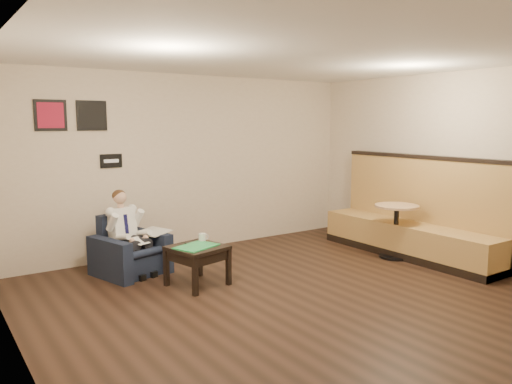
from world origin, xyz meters
TOP-DOWN VIEW (x-y plane):
  - ground at (0.00, 0.00)m, footprint 6.00×6.00m
  - wall_back at (0.00, 3.00)m, footprint 6.00×0.02m
  - wall_left at (-3.00, 0.00)m, footprint 0.02×6.00m
  - wall_right at (3.00, 0.00)m, footprint 0.02×6.00m
  - ceiling at (0.00, 0.00)m, footprint 6.00×6.00m
  - seating_sign at (-1.30, 2.98)m, footprint 0.32×0.02m
  - art_print_left at (-2.10, 2.98)m, footprint 0.42×0.03m
  - art_print_right at (-1.55, 2.98)m, footprint 0.42×0.03m
  - armchair at (-1.33, 2.24)m, footprint 1.02×1.02m
  - seated_man at (-1.30, 2.14)m, footprint 0.72×0.89m
  - lap_papers at (-1.27, 2.06)m, footprint 0.26×0.31m
  - newspaper at (-0.98, 2.25)m, footprint 0.47×0.52m
  - side_table at (-0.80, 1.29)m, footprint 0.75×0.75m
  - green_folder at (-0.83, 1.26)m, footprint 0.61×0.52m
  - coffee_mug at (-0.63, 1.47)m, footprint 0.11×0.11m
  - smartphone at (-0.79, 1.48)m, footprint 0.16×0.09m
  - banquette at (2.59, 0.71)m, footprint 0.71×2.98m
  - cafe_table at (2.32, 0.76)m, footprint 0.83×0.83m

SIDE VIEW (x-z plane):
  - ground at x=0.00m, z-range 0.00..0.00m
  - side_table at x=-0.80m, z-range 0.00..0.51m
  - armchair at x=-1.33m, z-range 0.00..0.80m
  - cafe_table at x=2.32m, z-range 0.00..0.82m
  - lap_papers at x=-1.27m, z-range 0.49..0.49m
  - smartphone at x=-0.79m, z-range 0.51..0.52m
  - green_folder at x=-0.83m, z-range 0.51..0.52m
  - newspaper at x=-0.98m, z-range 0.54..0.55m
  - seated_man at x=-1.30m, z-range 0.00..1.09m
  - coffee_mug at x=-0.63m, z-range 0.51..0.62m
  - banquette at x=2.59m, z-range 0.00..1.52m
  - wall_back at x=0.00m, z-range 0.00..2.80m
  - wall_left at x=-3.00m, z-range 0.00..2.80m
  - wall_right at x=3.00m, z-range 0.00..2.80m
  - seating_sign at x=-1.30m, z-range 1.40..1.60m
  - art_print_left at x=-2.10m, z-range 1.94..2.36m
  - art_print_right at x=-1.55m, z-range 1.94..2.36m
  - ceiling at x=0.00m, z-range 2.79..2.81m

